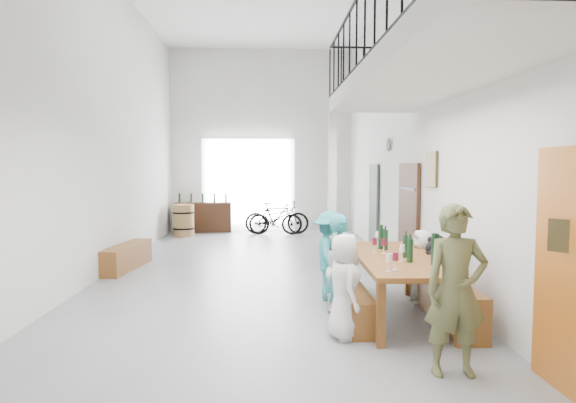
{
  "coord_description": "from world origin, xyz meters",
  "views": [
    {
      "loc": [
        0.17,
        -8.76,
        1.92
      ],
      "look_at": [
        0.53,
        -0.5,
        1.34
      ],
      "focal_mm": 30.0,
      "sensor_mm": 36.0,
      "label": 1
    }
  ],
  "objects_px": {
    "side_bench": "(127,257)",
    "host_standing": "(456,290)",
    "bicycle_near": "(277,217)",
    "oak_barrel": "(184,220)",
    "bench_inner": "(352,301)",
    "serving_counter": "(203,217)",
    "tasting_table": "(397,263)"
  },
  "relations": [
    {
      "from": "side_bench",
      "to": "host_standing",
      "type": "height_order",
      "value": "host_standing"
    },
    {
      "from": "bicycle_near",
      "to": "oak_barrel",
      "type": "bearing_deg",
      "value": 97.2
    },
    {
      "from": "bench_inner",
      "to": "oak_barrel",
      "type": "height_order",
      "value": "oak_barrel"
    },
    {
      "from": "oak_barrel",
      "to": "side_bench",
      "type": "bearing_deg",
      "value": -94.11
    },
    {
      "from": "serving_counter",
      "to": "bicycle_near",
      "type": "relative_size",
      "value": 0.9
    },
    {
      "from": "oak_barrel",
      "to": "bicycle_near",
      "type": "height_order",
      "value": "bicycle_near"
    },
    {
      "from": "bench_inner",
      "to": "host_standing",
      "type": "distance_m",
      "value": 1.96
    },
    {
      "from": "oak_barrel",
      "to": "serving_counter",
      "type": "bearing_deg",
      "value": 63.07
    },
    {
      "from": "oak_barrel",
      "to": "serving_counter",
      "type": "distance_m",
      "value": 0.96
    },
    {
      "from": "side_bench",
      "to": "host_standing",
      "type": "xyz_separation_m",
      "value": [
        4.4,
        -4.86,
        0.56
      ]
    },
    {
      "from": "bench_inner",
      "to": "side_bench",
      "type": "distance_m",
      "value": 4.87
    },
    {
      "from": "side_bench",
      "to": "oak_barrel",
      "type": "xyz_separation_m",
      "value": [
        0.32,
        4.42,
        0.21
      ]
    },
    {
      "from": "host_standing",
      "to": "bench_inner",
      "type": "bearing_deg",
      "value": 111.42
    },
    {
      "from": "host_standing",
      "to": "serving_counter",
      "type": "bearing_deg",
      "value": 110.91
    },
    {
      "from": "side_bench",
      "to": "oak_barrel",
      "type": "relative_size",
      "value": 1.86
    },
    {
      "from": "oak_barrel",
      "to": "bench_inner",
      "type": "bearing_deg",
      "value": -65.47
    },
    {
      "from": "serving_counter",
      "to": "bicycle_near",
      "type": "height_order",
      "value": "bicycle_near"
    },
    {
      "from": "oak_barrel",
      "to": "host_standing",
      "type": "distance_m",
      "value": 10.15
    },
    {
      "from": "serving_counter",
      "to": "oak_barrel",
      "type": "bearing_deg",
      "value": -120.37
    },
    {
      "from": "bench_inner",
      "to": "oak_barrel",
      "type": "distance_m",
      "value": 8.28
    },
    {
      "from": "bench_inner",
      "to": "tasting_table",
      "type": "bearing_deg",
      "value": -0.77
    },
    {
      "from": "serving_counter",
      "to": "tasting_table",
      "type": "bearing_deg",
      "value": -70.33
    },
    {
      "from": "tasting_table",
      "to": "bench_inner",
      "type": "bearing_deg",
      "value": -179.49
    },
    {
      "from": "tasting_table",
      "to": "serving_counter",
      "type": "distance_m",
      "value": 9.13
    },
    {
      "from": "side_bench",
      "to": "host_standing",
      "type": "relative_size",
      "value": 1.04
    },
    {
      "from": "side_bench",
      "to": "oak_barrel",
      "type": "distance_m",
      "value": 4.44
    },
    {
      "from": "tasting_table",
      "to": "host_standing",
      "type": "distance_m",
      "value": 1.74
    },
    {
      "from": "side_bench",
      "to": "host_standing",
      "type": "distance_m",
      "value": 6.58
    },
    {
      "from": "side_bench",
      "to": "bench_inner",
      "type": "bearing_deg",
      "value": -39.63
    },
    {
      "from": "oak_barrel",
      "to": "serving_counter",
      "type": "relative_size",
      "value": 0.53
    },
    {
      "from": "bench_inner",
      "to": "side_bench",
      "type": "bearing_deg",
      "value": 140.96
    },
    {
      "from": "serving_counter",
      "to": "bicycle_near",
      "type": "bearing_deg",
      "value": -16.56
    }
  ]
}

